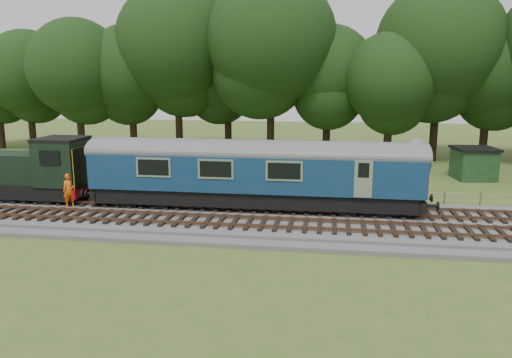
# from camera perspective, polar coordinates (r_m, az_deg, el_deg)

# --- Properties ---
(ground) EXTENTS (120.00, 120.00, 0.00)m
(ground) POSITION_cam_1_polar(r_m,az_deg,el_deg) (26.71, -3.28, -4.72)
(ground) COLOR #406324
(ground) RESTS_ON ground
(ballast) EXTENTS (70.00, 7.00, 0.35)m
(ballast) POSITION_cam_1_polar(r_m,az_deg,el_deg) (26.66, -3.29, -4.36)
(ballast) COLOR #4C4C4F
(ballast) RESTS_ON ground
(track_north) EXTENTS (67.20, 2.40, 0.21)m
(track_north) POSITION_cam_1_polar(r_m,az_deg,el_deg) (27.92, -2.71, -3.11)
(track_north) COLOR black
(track_north) RESTS_ON ballast
(track_south) EXTENTS (67.20, 2.40, 0.21)m
(track_south) POSITION_cam_1_polar(r_m,az_deg,el_deg) (25.09, -4.04, -4.83)
(track_south) COLOR black
(track_south) RESTS_ON ballast
(fence) EXTENTS (64.00, 0.12, 1.00)m
(fence) POSITION_cam_1_polar(r_m,az_deg,el_deg) (30.97, -1.59, -2.40)
(fence) COLOR #6B6054
(fence) RESTS_ON ground
(tree_line) EXTENTS (70.00, 8.00, 18.00)m
(tree_line) POSITION_cam_1_polar(r_m,az_deg,el_deg) (47.97, 2.07, 2.62)
(tree_line) COLOR black
(tree_line) RESTS_ON ground
(dmu_railcar) EXTENTS (18.05, 2.86, 3.88)m
(dmu_railcar) POSITION_cam_1_polar(r_m,az_deg,el_deg) (27.24, -0.25, 1.26)
(dmu_railcar) COLOR black
(dmu_railcar) RESTS_ON ground
(shunter_loco) EXTENTS (8.91, 2.60, 3.38)m
(shunter_loco) POSITION_cam_1_polar(r_m,az_deg,el_deg) (32.50, -25.31, 0.70)
(shunter_loco) COLOR black
(shunter_loco) RESTS_ON ground
(worker) EXTENTS (0.82, 0.80, 1.90)m
(worker) POSITION_cam_1_polar(r_m,az_deg,el_deg) (29.62, -20.55, -1.23)
(worker) COLOR #FF630D
(worker) RESTS_ON ballast
(shed) EXTENTS (3.27, 3.27, 2.39)m
(shed) POSITION_cam_1_polar(r_m,az_deg,el_deg) (40.38, 23.63, 1.68)
(shed) COLOR #163219
(shed) RESTS_ON ground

